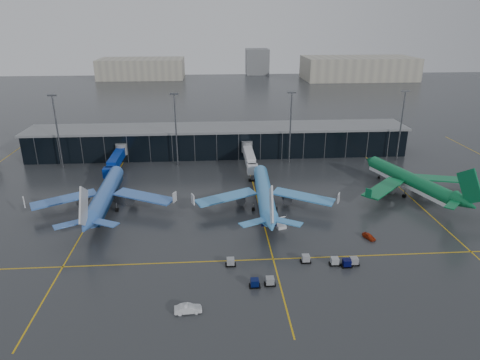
{
  "coord_description": "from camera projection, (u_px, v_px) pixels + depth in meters",
  "views": [
    {
      "loc": [
        -2.84,
        -95.28,
        49.82
      ],
      "look_at": [
        5.0,
        18.0,
        6.0
      ],
      "focal_mm": 32.0,
      "sensor_mm": 36.0,
      "label": 1
    }
  ],
  "objects": [
    {
      "name": "airliner_arkefly",
      "position": [
        104.0,
        185.0,
        115.54
      ],
      "size": [
        40.74,
        46.2,
        14.0
      ],
      "primitive_type": null,
      "rotation": [
        0.0,
        0.0,
        0.02
      ],
      "color": "#3B6DC3",
      "rests_on": "ground"
    },
    {
      "name": "flood_masts",
      "position": [
        234.0,
        126.0,
        148.68
      ],
      "size": [
        203.0,
        0.5,
        25.5
      ],
      "color": "#595B60",
      "rests_on": "ground"
    },
    {
      "name": "airliner_klm_near",
      "position": [
        264.0,
        184.0,
        116.19
      ],
      "size": [
        42.07,
        47.33,
        13.96
      ],
      "primitive_type": null,
      "rotation": [
        0.0,
        0.0,
        -0.05
      ],
      "color": "#4395DD",
      "rests_on": "ground"
    },
    {
      "name": "taxi_lines",
      "position": [
        260.0,
        210.0,
        117.31
      ],
      "size": [
        220.0,
        120.0,
        0.02
      ],
      "color": "gold",
      "rests_on": "ground"
    },
    {
      "name": "baggage_carts",
      "position": [
        300.0,
        267.0,
        89.07
      ],
      "size": [
        28.48,
        9.69,
        1.7
      ],
      "color": "black",
      "rests_on": "ground"
    },
    {
      "name": "jet_bridges",
      "position": [
        116.0,
        160.0,
        142.91
      ],
      "size": [
        94.0,
        27.5,
        7.2
      ],
      "color": "#595B60",
      "rests_on": "ground"
    },
    {
      "name": "service_van_red",
      "position": [
        369.0,
        236.0,
        101.83
      ],
      "size": [
        2.72,
        3.93,
        1.24
      ],
      "primitive_type": "imported",
      "rotation": [
        0.0,
        0.0,
        0.38
      ],
      "color": "#A2290C",
      "rests_on": "ground"
    },
    {
      "name": "distant_hangars",
      "position": [
        273.0,
        68.0,
        358.21
      ],
      "size": [
        260.0,
        71.0,
        22.0
      ],
      "color": "#B2AD99",
      "rests_on": "ground"
    },
    {
      "name": "mobile_airstair",
      "position": [
        280.0,
        224.0,
        107.45
      ],
      "size": [
        3.04,
        3.7,
        3.45
      ],
      "rotation": [
        0.0,
        0.0,
        0.3
      ],
      "color": "white",
      "rests_on": "ground"
    },
    {
      "name": "service_van_white",
      "position": [
        188.0,
        309.0,
        76.4
      ],
      "size": [
        5.02,
        2.09,
        1.61
      ],
      "primitive_type": "imported",
      "rotation": [
        0.0,
        0.0,
        1.65
      ],
      "color": "silver",
      "rests_on": "ground"
    },
    {
      "name": "ground",
      "position": [
        225.0,
        229.0,
        106.79
      ],
      "size": [
        600.0,
        600.0,
        0.0
      ],
      "primitive_type": "plane",
      "color": "#282B2D",
      "rests_on": "ground"
    },
    {
      "name": "airliner_aer_lingus",
      "position": [
        410.0,
        172.0,
        125.53
      ],
      "size": [
        51.33,
        54.98,
        13.91
      ],
      "primitive_type": null,
      "rotation": [
        0.0,
        0.0,
        0.3
      ],
      "color": "#0D6F3B",
      "rests_on": "ground"
    },
    {
      "name": "terminal_pier",
      "position": [
        219.0,
        140.0,
        162.55
      ],
      "size": [
        142.0,
        17.0,
        10.7
      ],
      "color": "black",
      "rests_on": "ground"
    }
  ]
}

